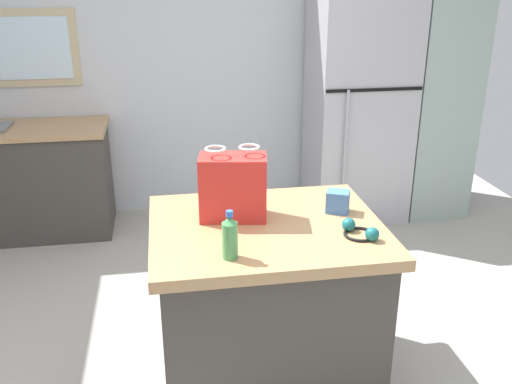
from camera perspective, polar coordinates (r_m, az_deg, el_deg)
back_wall at (r=4.87m, az=-6.96°, el=13.44°), size 4.86×0.13×2.68m
kitchen_island at (r=2.89m, az=1.00°, el=-11.15°), size 1.11×0.92×0.88m
refrigerator at (r=4.82m, az=10.35°, el=8.29°), size 0.79×0.70×1.88m
tall_cabinet at (r=5.05m, az=17.91°, el=10.29°), size 0.53×0.62×2.23m
sink_counter at (r=4.86m, az=-22.94°, el=1.08°), size 1.43×0.62×1.07m
shopping_bag at (r=2.70m, az=-2.35°, el=0.52°), size 0.34×0.23×0.36m
small_box at (r=2.83m, az=8.30°, el=-0.96°), size 0.14×0.13×0.11m
bottle at (r=2.34m, az=-2.67°, el=-4.61°), size 0.07×0.07×0.21m
ear_defenders at (r=2.61m, az=10.52°, el=-3.93°), size 0.21×0.21×0.06m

